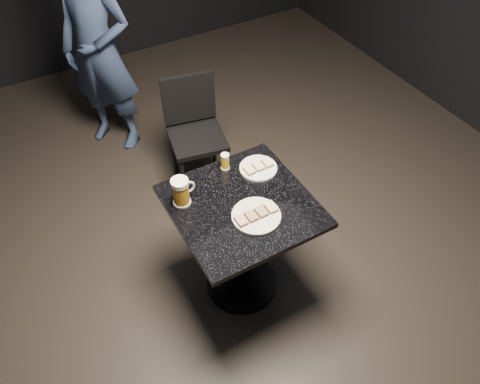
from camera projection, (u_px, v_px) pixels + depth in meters
name	position (u px, v px, depth m)	size (l,w,h in m)	color
floor	(242.00, 284.00, 2.94)	(6.00, 6.00, 0.00)	black
plate_large	(256.00, 216.00, 2.33)	(0.25, 0.25, 0.01)	silver
plate_small	(258.00, 168.00, 2.57)	(0.21, 0.21, 0.01)	white
patron	(99.00, 51.00, 3.34)	(0.58, 0.38, 1.60)	navy
table	(242.00, 233.00, 2.57)	(0.70, 0.70, 0.75)	black
beer_mug	(181.00, 191.00, 2.35)	(0.13, 0.09, 0.16)	silver
beer_tumbler	(225.00, 161.00, 2.54)	(0.05, 0.05, 0.10)	silver
chair	(195.00, 128.00, 3.22)	(0.43, 0.43, 0.85)	black
canapes_on_plate_large	(256.00, 214.00, 2.32)	(0.22, 0.07, 0.02)	#4C3521
canapes_on_plate_small	(258.00, 166.00, 2.55)	(0.17, 0.07, 0.02)	#4C3521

